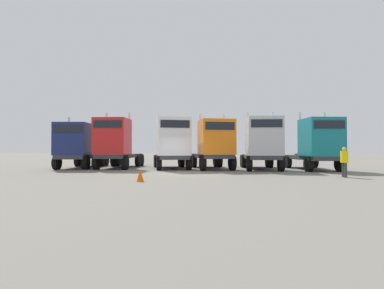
{
  "coord_description": "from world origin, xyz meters",
  "views": [
    {
      "loc": [
        2.68,
        -18.24,
        1.56
      ],
      "look_at": [
        0.17,
        4.55,
        1.93
      ],
      "focal_mm": 26.68,
      "sensor_mm": 36.0,
      "label": 1
    }
  ],
  "objects_px": {
    "semi_truck_silver": "(262,143)",
    "traffic_cone_near": "(140,175)",
    "semi_truck_navy": "(78,146)",
    "semi_truck_white": "(173,143)",
    "visitor_in_hivis": "(344,160)",
    "semi_truck_teal": "(317,144)",
    "semi_truck_orange": "(214,144)",
    "semi_truck_red": "(116,143)"
  },
  "relations": [
    {
      "from": "semi_truck_navy",
      "to": "semi_truck_teal",
      "type": "height_order",
      "value": "semi_truck_teal"
    },
    {
      "from": "semi_truck_navy",
      "to": "semi_truck_teal",
      "type": "distance_m",
      "value": 18.4
    },
    {
      "from": "semi_truck_teal",
      "to": "semi_truck_orange",
      "type": "bearing_deg",
      "value": -99.1
    },
    {
      "from": "semi_truck_white",
      "to": "semi_truck_navy",
      "type": "bearing_deg",
      "value": -106.04
    },
    {
      "from": "semi_truck_navy",
      "to": "semi_truck_teal",
      "type": "xyz_separation_m",
      "value": [
        18.4,
        -0.02,
        0.08
      ]
    },
    {
      "from": "semi_truck_silver",
      "to": "visitor_in_hivis",
      "type": "distance_m",
      "value": 6.41
    },
    {
      "from": "semi_truck_white",
      "to": "semi_truck_red",
      "type": "bearing_deg",
      "value": -107.91
    },
    {
      "from": "semi_truck_silver",
      "to": "traffic_cone_near",
      "type": "bearing_deg",
      "value": -41.04
    },
    {
      "from": "semi_truck_white",
      "to": "semi_truck_silver",
      "type": "xyz_separation_m",
      "value": [
        6.8,
        -0.11,
        -0.01
      ]
    },
    {
      "from": "semi_truck_white",
      "to": "semi_truck_orange",
      "type": "xyz_separation_m",
      "value": [
        3.2,
        0.04,
        -0.1
      ]
    },
    {
      "from": "semi_truck_orange",
      "to": "visitor_in_hivis",
      "type": "bearing_deg",
      "value": 39.01
    },
    {
      "from": "semi_truck_red",
      "to": "semi_truck_orange",
      "type": "height_order",
      "value": "semi_truck_red"
    },
    {
      "from": "traffic_cone_near",
      "to": "semi_truck_red",
      "type": "bearing_deg",
      "value": 118.06
    },
    {
      "from": "semi_truck_navy",
      "to": "semi_truck_silver",
      "type": "xyz_separation_m",
      "value": [
        14.5,
        -0.05,
        0.17
      ]
    },
    {
      "from": "semi_truck_navy",
      "to": "semi_truck_red",
      "type": "xyz_separation_m",
      "value": [
        3.09,
        0.18,
        0.16
      ]
    },
    {
      "from": "semi_truck_orange",
      "to": "semi_truck_teal",
      "type": "relative_size",
      "value": 1.0
    },
    {
      "from": "semi_truck_silver",
      "to": "visitor_in_hivis",
      "type": "bearing_deg",
      "value": 34.92
    },
    {
      "from": "semi_truck_navy",
      "to": "semi_truck_white",
      "type": "xyz_separation_m",
      "value": [
        7.7,
        0.06,
        0.19
      ]
    },
    {
      "from": "semi_truck_teal",
      "to": "visitor_in_hivis",
      "type": "bearing_deg",
      "value": -9.59
    },
    {
      "from": "semi_truck_white",
      "to": "semi_truck_orange",
      "type": "relative_size",
      "value": 0.95
    },
    {
      "from": "semi_truck_orange",
      "to": "visitor_in_hivis",
      "type": "distance_m",
      "value": 9.09
    },
    {
      "from": "semi_truck_red",
      "to": "semi_truck_white",
      "type": "relative_size",
      "value": 1.04
    },
    {
      "from": "traffic_cone_near",
      "to": "semi_truck_silver",
      "type": "bearing_deg",
      "value": 50.62
    },
    {
      "from": "semi_truck_navy",
      "to": "semi_truck_silver",
      "type": "relative_size",
      "value": 1.05
    },
    {
      "from": "semi_truck_white",
      "to": "visitor_in_hivis",
      "type": "bearing_deg",
      "value": 47.35
    },
    {
      "from": "semi_truck_orange",
      "to": "semi_truck_silver",
      "type": "height_order",
      "value": "semi_truck_silver"
    },
    {
      "from": "semi_truck_teal",
      "to": "semi_truck_red",
      "type": "bearing_deg",
      "value": -98.88
    },
    {
      "from": "semi_truck_navy",
      "to": "semi_truck_red",
      "type": "distance_m",
      "value": 3.1
    },
    {
      "from": "semi_truck_orange",
      "to": "semi_truck_teal",
      "type": "distance_m",
      "value": 7.5
    },
    {
      "from": "semi_truck_navy",
      "to": "visitor_in_hivis",
      "type": "xyz_separation_m",
      "value": [
        18.27,
        -5.13,
        -0.88
      ]
    },
    {
      "from": "traffic_cone_near",
      "to": "semi_truck_white",
      "type": "bearing_deg",
      "value": 89.67
    },
    {
      "from": "semi_truck_teal",
      "to": "semi_truck_white",
      "type": "bearing_deg",
      "value": -98.59
    },
    {
      "from": "semi_truck_red",
      "to": "traffic_cone_near",
      "type": "height_order",
      "value": "semi_truck_red"
    },
    {
      "from": "semi_truck_red",
      "to": "traffic_cone_near",
      "type": "relative_size",
      "value": 10.92
    },
    {
      "from": "semi_truck_navy",
      "to": "semi_truck_orange",
      "type": "height_order",
      "value": "semi_truck_orange"
    },
    {
      "from": "semi_truck_navy",
      "to": "traffic_cone_near",
      "type": "relative_size",
      "value": 11.25
    },
    {
      "from": "semi_truck_white",
      "to": "visitor_in_hivis",
      "type": "height_order",
      "value": "semi_truck_white"
    },
    {
      "from": "semi_truck_white",
      "to": "semi_truck_orange",
      "type": "height_order",
      "value": "semi_truck_white"
    },
    {
      "from": "semi_truck_red",
      "to": "semi_truck_white",
      "type": "height_order",
      "value": "semi_truck_red"
    },
    {
      "from": "semi_truck_silver",
      "to": "semi_truck_teal",
      "type": "xyz_separation_m",
      "value": [
        3.9,
        0.03,
        -0.09
      ]
    },
    {
      "from": "visitor_in_hivis",
      "to": "traffic_cone_near",
      "type": "bearing_deg",
      "value": -162.71
    },
    {
      "from": "semi_truck_white",
      "to": "semi_truck_silver",
      "type": "relative_size",
      "value": 0.98
    }
  ]
}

